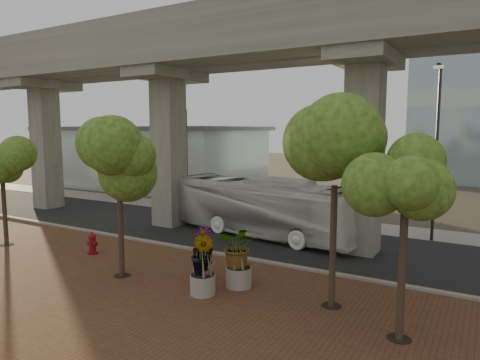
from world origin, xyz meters
The scene contains 18 objects.
ground centered at (0.00, 0.00, 0.00)m, with size 160.00×160.00×0.00m, color #373428.
brick_plaza centered at (0.00, -8.00, 0.03)m, with size 70.00×13.00×0.06m, color brown.
asphalt_road centered at (0.00, 2.00, 0.02)m, with size 90.00×8.00×0.04m, color black.
curb_strip centered at (0.00, -2.00, 0.08)m, with size 70.00×0.25×0.16m, color gray.
far_sidewalk centered at (0.00, 7.50, 0.03)m, with size 90.00×3.00×0.06m, color gray.
transit_viaduct centered at (0.00, 2.00, 7.29)m, with size 72.00×5.60×12.40m.
station_pavilion centered at (-20.00, 16.00, 3.22)m, with size 23.00×13.00×6.30m.
transit_bus centered at (0.33, 2.47, 1.64)m, with size 2.76×11.73×3.27m, color silver.
fire_hydrant centered at (-5.06, -4.94, 0.57)m, with size 0.53×0.48×1.07m.
planter_front centered at (3.24, -5.11, 1.52)m, with size 2.19×2.19×2.41m.
planter_right centered at (1.50, -5.00, 1.33)m, with size 1.96×1.96×2.10m.
planter_left centered at (2.48, -6.41, 1.44)m, with size 2.07×2.07×2.27m.
street_tree_far_west centered at (-10.24, -6.08, 4.45)m, with size 3.42×3.42×5.97m.
street_tree_near_west centered at (-1.52, -6.48, 4.75)m, with size 3.58×3.58×6.34m.
street_tree_near_east centered at (6.88, -5.07, 5.34)m, with size 3.96×3.96×7.11m.
street_tree_far_east centered at (9.29, -6.32, 4.67)m, with size 2.98×2.98×5.99m.
streetlamp_west centered at (-7.99, 6.33, 4.35)m, with size 0.37×1.08×7.44m.
streetlamp_east centered at (8.78, 5.95, 5.40)m, with size 0.46×1.34×9.26m.
Camera 1 is at (11.23, -18.68, 6.05)m, focal length 32.00 mm.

